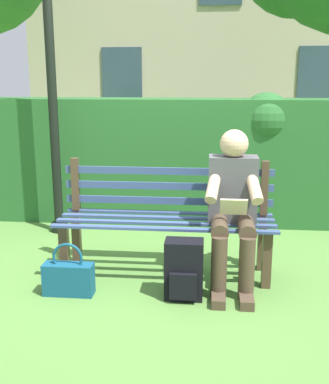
{
  "coord_description": "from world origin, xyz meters",
  "views": [
    {
      "loc": [
        -0.34,
        3.62,
        1.57
      ],
      "look_at": [
        0.0,
        0.1,
        0.73
      ],
      "focal_mm": 43.89,
      "sensor_mm": 36.0,
      "label": 1
    }
  ],
  "objects_px": {
    "backpack": "(184,270)",
    "handbag": "(69,277)",
    "park_bench": "(167,217)",
    "person_seated": "(233,204)"
  },
  "relations": [
    {
      "from": "park_bench",
      "to": "handbag",
      "type": "bearing_deg",
      "value": 37.12
    },
    {
      "from": "person_seated",
      "to": "handbag",
      "type": "bearing_deg",
      "value": 15.63
    },
    {
      "from": "backpack",
      "to": "person_seated",
      "type": "bearing_deg",
      "value": -139.0
    },
    {
      "from": "park_bench",
      "to": "handbag",
      "type": "distance_m",
      "value": 0.93
    },
    {
      "from": "person_seated",
      "to": "handbag",
      "type": "relative_size",
      "value": 2.97
    },
    {
      "from": "backpack",
      "to": "handbag",
      "type": "height_order",
      "value": "backpack"
    },
    {
      "from": "park_bench",
      "to": "backpack",
      "type": "height_order",
      "value": "park_bench"
    },
    {
      "from": "person_seated",
      "to": "park_bench",
      "type": "bearing_deg",
      "value": -18.89
    },
    {
      "from": "park_bench",
      "to": "person_seated",
      "type": "xyz_separation_m",
      "value": [
        -0.53,
        0.18,
        0.17
      ]
    },
    {
      "from": "backpack",
      "to": "handbag",
      "type": "xyz_separation_m",
      "value": [
        0.86,
        0.03,
        -0.08
      ]
    }
  ]
}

